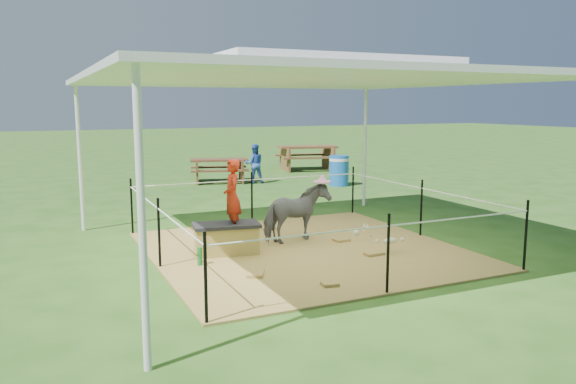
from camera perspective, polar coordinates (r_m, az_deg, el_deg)
name	(u,v)px	position (r m, az deg, el deg)	size (l,w,h in m)	color
ground	(304,251)	(8.84, 1.64, -6.00)	(90.00, 90.00, 0.00)	#2D5919
hay_patch	(304,250)	(8.84, 1.64, -5.91)	(4.60, 4.60, 0.03)	brown
canopy_tent	(305,76)	(8.55, 1.72, 11.70)	(6.30, 6.30, 2.90)	silver
rope_fence	(304,211)	(8.70, 1.66, -1.90)	(4.54, 4.54, 1.00)	black
straw_bale	(227,240)	(8.59, -6.26, -4.87)	(0.93, 0.46, 0.41)	olive
dark_cloth	(226,225)	(8.54, -6.28, -3.35)	(0.99, 0.52, 0.05)	black
woman	(232,190)	(8.47, -5.70, 0.22)	(0.41, 0.27, 1.12)	#B52511
green_bottle	(200,256)	(8.04, -8.96, -6.46)	(0.07, 0.07, 0.26)	#1A752A
pony	(296,213)	(9.19, 0.85, -2.17)	(0.52, 1.13, 0.96)	#535358
pink_hat	(296,180)	(9.10, 0.86, 1.22)	(0.30, 0.30, 0.14)	pink
foal	(390,239)	(8.71, 10.34, -4.73)	(0.77, 0.43, 0.43)	beige
trash_barrel	(339,171)	(15.82, 5.20, 2.17)	(0.55, 0.55, 0.85)	blue
picnic_table_near	(219,171)	(16.59, -6.99, 2.17)	(1.65, 1.20, 0.69)	#56311D
picnic_table_far	(307,158)	(19.57, 1.93, 3.48)	(2.01, 1.45, 0.84)	#51301B
distant_person	(254,164)	(16.27, -3.44, 2.89)	(0.55, 0.43, 1.14)	#3057B4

